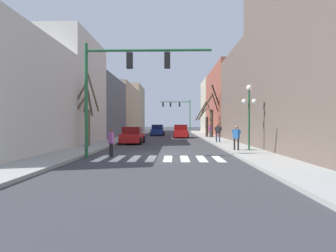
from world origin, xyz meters
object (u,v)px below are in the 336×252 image
(street_lamp_right_corner, at_px, (249,104))
(pedestrian_on_left_sidewalk, at_px, (218,131))
(pedestrian_crossing_street, at_px, (111,140))
(pedestrian_on_right_sidewalk, at_px, (236,136))
(car_parked_right_near, at_px, (133,136))
(street_tree_right_near, at_px, (206,120))
(pedestrian_near_right_corner, at_px, (210,129))
(street_tree_left_far, at_px, (212,115))
(car_driving_away_lane, at_px, (180,132))
(traffic_signal_far, at_px, (179,108))
(street_tree_left_mid, at_px, (87,114))
(car_parked_right_mid, at_px, (158,130))
(traffic_signal_near, at_px, (122,75))

(street_lamp_right_corner, distance_m, pedestrian_on_left_sidewalk, 7.57)
(pedestrian_crossing_street, bearing_deg, pedestrian_on_right_sidewalk, -65.24)
(car_parked_right_near, distance_m, pedestrian_on_right_sidewalk, 10.86)
(pedestrian_on_left_sidewalk, height_order, street_tree_right_near, street_tree_right_near)
(pedestrian_on_right_sidewalk, height_order, pedestrian_near_right_corner, pedestrian_near_right_corner)
(street_tree_right_near, distance_m, street_tree_left_far, 1.11)
(street_lamp_right_corner, xyz_separation_m, street_tree_left_far, (0.01, 16.51, -0.18))
(pedestrian_on_right_sidewalk, bearing_deg, street_tree_right_near, 132.84)
(car_driving_away_lane, height_order, pedestrian_near_right_corner, pedestrian_near_right_corner)
(pedestrian_on_left_sidewalk, bearing_deg, pedestrian_near_right_corner, -67.37)
(traffic_signal_far, relative_size, pedestrian_on_left_sidewalk, 3.83)
(car_driving_away_lane, relative_size, street_tree_left_mid, 0.76)
(street_lamp_right_corner, xyz_separation_m, car_parked_right_near, (-8.74, 7.49, -2.40))
(street_tree_left_far, bearing_deg, pedestrian_on_right_sidewalk, -92.79)
(street_tree_right_near, height_order, street_tree_left_far, street_tree_left_far)
(car_driving_away_lane, xyz_separation_m, street_tree_right_near, (3.24, -0.51, 1.48))
(car_driving_away_lane, height_order, street_tree_right_near, street_tree_right_near)
(car_driving_away_lane, bearing_deg, pedestrian_on_right_sidewalk, -169.54)
(street_lamp_right_corner, xyz_separation_m, pedestrian_crossing_street, (-8.39, -2.36, -2.17))
(car_parked_right_mid, distance_m, street_tree_right_near, 9.57)
(traffic_signal_near, height_order, street_tree_left_mid, traffic_signal_near)
(car_parked_right_near, bearing_deg, street_lamp_right_corner, -130.60)
(street_lamp_right_corner, xyz_separation_m, pedestrian_near_right_corner, (-0.34, 15.64, -2.00))
(traffic_signal_far, bearing_deg, street_tree_right_near, -80.66)
(traffic_signal_far, relative_size, pedestrian_near_right_corner, 3.94)
(car_parked_right_near, bearing_deg, street_tree_right_near, -40.21)
(traffic_signal_near, xyz_separation_m, street_tree_right_near, (6.89, 19.83, -2.26))
(traffic_signal_near, distance_m, car_parked_right_near, 11.11)
(traffic_signal_near, bearing_deg, pedestrian_crossing_street, 145.03)
(traffic_signal_near, bearing_deg, car_parked_right_mid, 89.45)
(traffic_signal_far, bearing_deg, traffic_signal_near, -95.70)
(car_driving_away_lane, bearing_deg, car_parked_right_near, 154.50)
(car_parked_right_near, xyz_separation_m, pedestrian_crossing_street, (0.35, -9.86, 0.23))
(pedestrian_on_right_sidewalk, xyz_separation_m, pedestrian_near_right_corner, (0.45, 15.54, 0.05))
(street_tree_right_near, bearing_deg, pedestrian_on_left_sidewalk, -90.13)
(street_tree_left_far, xyz_separation_m, street_tree_left_mid, (-11.66, -13.29, -0.35))
(traffic_signal_far, height_order, car_parked_right_mid, traffic_signal_far)
(pedestrian_on_right_sidewalk, bearing_deg, traffic_signal_far, 137.83)
(pedestrian_crossing_street, bearing_deg, street_tree_left_far, -17.19)
(traffic_signal_near, bearing_deg, traffic_signal_far, 84.30)
(traffic_signal_far, bearing_deg, pedestrian_on_left_sidewalk, -83.87)
(pedestrian_on_right_sidewalk, distance_m, street_tree_left_far, 16.53)
(car_parked_right_near, height_order, street_tree_right_near, street_tree_right_near)
(pedestrian_near_right_corner, bearing_deg, traffic_signal_near, -168.52)
(street_lamp_right_corner, height_order, street_tree_left_far, street_tree_left_far)
(traffic_signal_far, relative_size, street_lamp_right_corner, 1.56)
(car_parked_right_mid, relative_size, pedestrian_on_right_sidewalk, 2.86)
(street_lamp_right_corner, relative_size, car_parked_right_mid, 0.92)
(pedestrian_on_left_sidewalk, distance_m, pedestrian_near_right_corner, 8.38)
(pedestrian_on_right_sidewalk, distance_m, street_tree_left_mid, 11.40)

